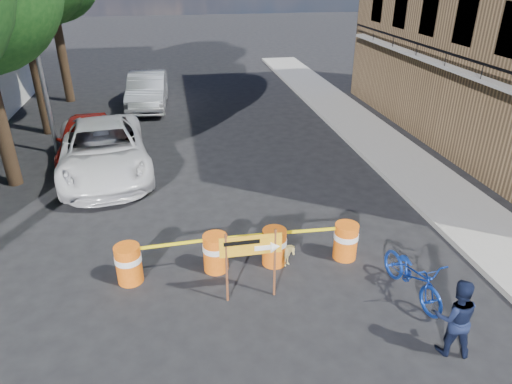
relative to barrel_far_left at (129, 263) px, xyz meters
name	(u,v)px	position (x,y,z in m)	size (l,w,h in m)	color
ground	(266,299)	(2.85, -1.17, -0.47)	(120.00, 120.00, 0.00)	black
sidewalk_east	(406,165)	(9.05, 4.83, -0.40)	(2.40, 40.00, 0.15)	gray
streetlamp	(34,30)	(-3.09, 8.33, 3.90)	(1.25, 0.18, 8.00)	gray
barrel_far_left	(129,263)	(0.00, 0.00, 0.00)	(0.58, 0.58, 0.90)	#DC570C
barrel_mid_left	(216,252)	(1.92, 0.09, 0.00)	(0.58, 0.58, 0.90)	#DC570C
barrel_mid_right	(274,246)	(3.28, 0.08, 0.00)	(0.58, 0.58, 0.90)	#DC570C
barrel_far_right	(346,240)	(5.00, 0.02, 0.00)	(0.58, 0.58, 0.90)	#DC570C
detour_sign	(258,250)	(2.69, -1.06, 0.71)	(1.27, 0.24, 1.63)	#592D19
pedestrian	(455,317)	(5.82, -3.15, 0.30)	(0.75, 0.59, 1.55)	black
bicycle	(416,256)	(5.89, -1.57, 0.52)	(0.69, 1.04, 1.98)	#1336A1
dog	(279,254)	(3.36, -0.05, -0.15)	(0.35, 0.76, 0.64)	#E2D181
suv_white	(103,150)	(-1.16, 6.17, 0.37)	(2.78, 6.03, 1.68)	silver
sedan_red	(85,139)	(-1.95, 7.67, 0.27)	(1.74, 4.34, 1.48)	maroon
sedan_silver	(147,90)	(0.05, 14.02, 0.34)	(1.72, 4.95, 1.63)	silver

